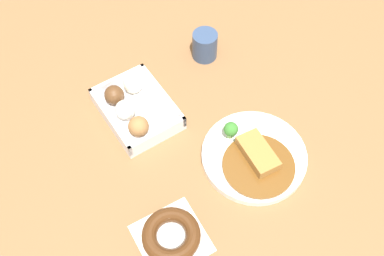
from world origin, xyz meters
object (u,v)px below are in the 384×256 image
Objects in this scene: curry_plate at (254,156)px; coffee_mug at (205,45)px; chocolate_ring_donut at (171,236)px; donut_box at (133,107)px.

coffee_mug is at bearing 165.22° from curry_plate.
chocolate_ring_donut is at bearing -41.85° from coffee_mug.
curry_plate reaches higher than donut_box.
donut_box is 0.33m from chocolate_ring_donut.
donut_box is at bearing 164.14° from chocolate_ring_donut.
coffee_mug reaches higher than curry_plate.
donut_box is 2.66× the size of coffee_mug.
chocolate_ring_donut is (0.06, -0.25, 0.00)m from curry_plate.
curry_plate is 3.14× the size of coffee_mug.
chocolate_ring_donut is 0.51m from coffee_mug.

